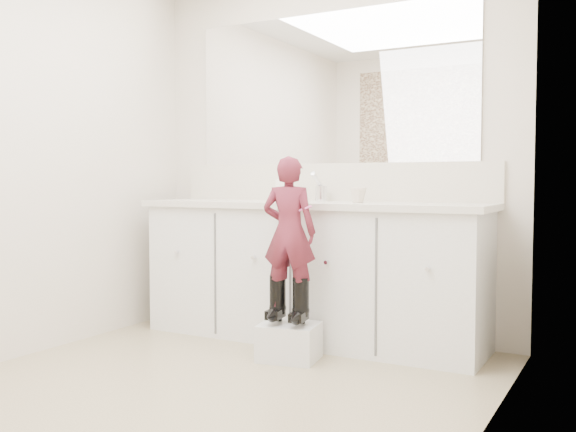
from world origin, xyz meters
The scene contains 16 objects.
floor centered at (0.00, 0.00, 0.00)m, with size 3.00×3.00×0.00m, color #7F7253.
wall_back centered at (0.00, 1.50, 1.20)m, with size 2.60×2.60×0.00m, color beige.
wall_left centered at (-1.30, 0.00, 1.20)m, with size 3.00×3.00×0.00m, color beige.
wall_right centered at (1.30, 0.00, 1.20)m, with size 3.00×3.00×0.00m, color beige.
vanity_cabinet centered at (0.00, 1.23, 0.42)m, with size 2.20×0.55×0.85m, color silver.
countertop centered at (0.00, 1.21, 0.87)m, with size 2.28×0.58×0.04m, color beige.
backsplash centered at (0.00, 1.49, 1.02)m, with size 2.28×0.03×0.25m, color beige.
mirror centered at (0.00, 1.49, 1.64)m, with size 2.00×0.02×1.00m, color white.
faucet centered at (0.00, 1.38, 0.94)m, with size 0.08×0.08×0.10m, color silver.
cup centered at (0.33, 1.21, 0.94)m, with size 0.10×0.10×0.09m, color beige.
soap_bottle centered at (-0.21, 1.28, 1.00)m, with size 0.10×0.10×0.22m, color white.
step_stool centered at (0.10, 0.75, 0.10)m, with size 0.33×0.27×0.21m, color silver.
boot_left centered at (0.03, 0.75, 0.34)m, with size 0.10×0.18×0.27m, color black, non-canonical shape.
boot_right centered at (0.18, 0.75, 0.34)m, with size 0.10×0.18×0.27m, color black, non-canonical shape.
toddler centered at (0.10, 0.75, 0.73)m, with size 0.31×0.20×0.85m, color #952D40.
toothbrush centered at (0.17, 0.75, 0.86)m, with size 0.01×0.01×0.14m, color #F960BE.
Camera 1 is at (1.84, -2.42, 1.02)m, focal length 40.00 mm.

